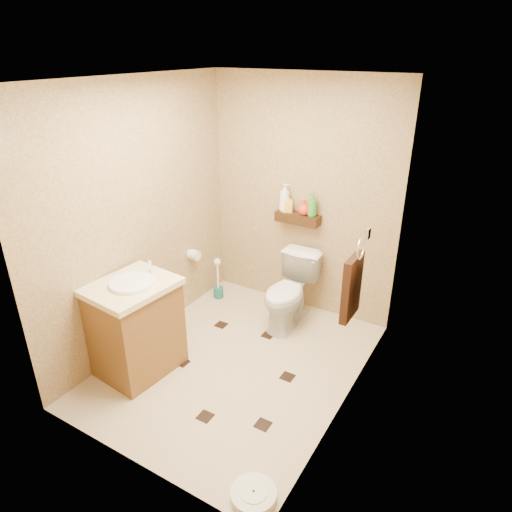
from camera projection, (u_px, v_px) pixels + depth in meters
The scene contains 18 objects.
ground at pixel (236, 363), 4.10m from camera, with size 2.50×2.50×0.00m, color #C1B48D.
wall_back at pixel (302, 199), 4.57m from camera, with size 2.00×0.04×2.40m, color tan.
wall_front at pixel (115, 314), 2.62m from camera, with size 2.00×0.04×2.40m, color tan.
wall_left at pixel (140, 219), 4.06m from camera, with size 0.04×2.50×2.40m, color tan.
wall_right at pixel (355, 270), 3.14m from camera, with size 0.04×2.50×2.40m, color tan.
ceiling at pixel (230, 78), 3.09m from camera, with size 2.00×2.50×0.02m, color silver.
wall_shelf at pixel (298, 218), 4.59m from camera, with size 0.46×0.14×0.10m, color #3A220F.
floor_accents at pixel (238, 369), 4.03m from camera, with size 1.15×1.30×0.01m.
toilet at pixel (289, 292), 4.56m from camera, with size 0.40×0.71×0.72m, color white.
vanity at pixel (136, 326), 3.87m from camera, with size 0.63×0.74×0.97m.
bathroom_scale at pixel (254, 495), 2.88m from camera, with size 0.30×0.30×0.06m.
toilet_brush at pixel (218, 284), 5.11m from camera, with size 0.11×0.11×0.49m.
towel_ring at pixel (352, 285), 3.48m from camera, with size 0.12×0.30×0.76m.
toilet_paper at pixel (194, 255), 4.79m from camera, with size 0.12×0.11×0.12m.
bottle_a at pixel (285, 198), 4.58m from camera, with size 0.11×0.11×0.28m, color white.
bottle_b at pixel (288, 203), 4.58m from camera, with size 0.08×0.08×0.18m, color yellow.
bottle_c at pixel (304, 207), 4.50m from camera, with size 0.12×0.12×0.15m, color red.
bottle_d at pixel (312, 205), 4.44m from camera, with size 0.09×0.09×0.24m, color #348B2E.
Camera 1 is at (1.84, -2.76, 2.61)m, focal length 32.00 mm.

